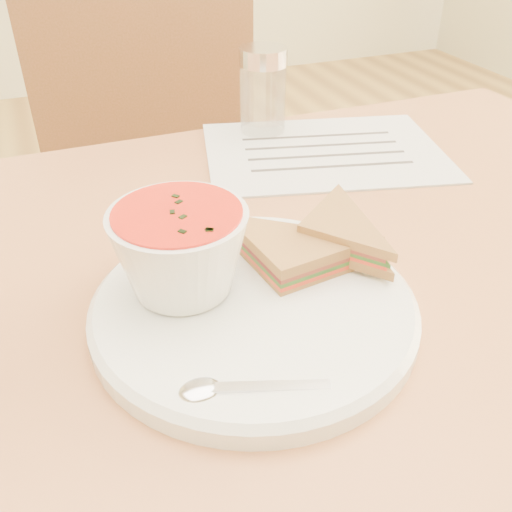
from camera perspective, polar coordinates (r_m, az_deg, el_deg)
name	(u,v)px	position (r m, az deg, el deg)	size (l,w,h in m)	color
dining_table	(313,453)	(0.89, 5.68, -19.06)	(1.00, 0.70, 0.75)	brown
chair_far	(159,240)	(1.11, -9.68, 1.56)	(0.44, 0.44, 0.98)	brown
plate	(254,309)	(0.51, -0.22, -5.31)	(0.29, 0.29, 0.02)	white
soup_bowl	(181,255)	(0.50, -7.54, 0.11)	(0.12, 0.12, 0.08)	white
sandwich_half_a	(281,287)	(0.49, 2.50, -3.13)	(0.11, 0.11, 0.03)	#A9813B
sandwich_half_b	(297,239)	(0.54, 4.09, 1.72)	(0.10, 0.10, 0.03)	#A9813B
spoon	(266,388)	(0.43, 0.98, -13.03)	(0.16, 0.03, 0.01)	silver
paper_menu	(324,151)	(0.82, 6.84, 10.36)	(0.33, 0.24, 0.00)	silver
condiment_shaker	(263,91)	(0.87, 0.69, 16.14)	(0.07, 0.07, 0.12)	silver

